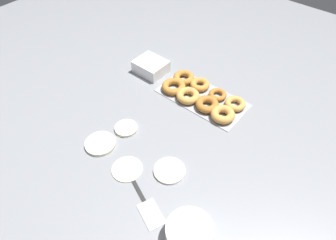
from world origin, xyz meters
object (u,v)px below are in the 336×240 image
(pancake_2, at_px, (126,128))
(spatula, at_px, (148,208))
(pancake_1, at_px, (127,169))
(batter_bowl, at_px, (189,234))
(pancake_0, at_px, (169,171))
(donut_tray, at_px, (201,95))
(container_stack, at_px, (151,67))
(pancake_3, at_px, (100,144))

(pancake_2, distance_m, spatula, 0.36)
(pancake_1, distance_m, spatula, 0.17)
(pancake_1, xyz_separation_m, batter_bowl, (-0.32, 0.06, 0.03))
(pancake_2, distance_m, batter_bowl, 0.50)
(pancake_0, height_order, pancake_1, same)
(pancake_2, bearing_deg, donut_tray, -109.66)
(donut_tray, bearing_deg, pancake_2, 70.34)
(pancake_2, bearing_deg, pancake_1, 136.27)
(pancake_2, bearing_deg, container_stack, -62.93)
(pancake_3, bearing_deg, pancake_1, 174.77)
(pancake_3, distance_m, donut_tray, 0.48)
(donut_tray, height_order, batter_bowl, batter_bowl)
(pancake_2, bearing_deg, batter_bowl, 157.42)
(batter_bowl, distance_m, spatula, 0.16)
(pancake_1, xyz_separation_m, donut_tray, (0.02, -0.48, 0.01))
(container_stack, height_order, spatula, container_stack)
(pancake_0, distance_m, container_stack, 0.59)
(pancake_1, distance_m, container_stack, 0.58)
(pancake_3, bearing_deg, donut_tray, -107.05)
(pancake_2, bearing_deg, pancake_3, 80.80)
(pancake_3, relative_size, batter_bowl, 0.84)
(pancake_1, bearing_deg, container_stack, -56.56)
(pancake_1, distance_m, pancake_2, 0.19)
(spatula, bearing_deg, donut_tray, 129.58)
(spatula, bearing_deg, pancake_0, 124.71)
(container_stack, relative_size, spatula, 0.65)
(pancake_0, relative_size, container_stack, 0.79)
(pancake_1, bearing_deg, batter_bowl, 169.91)
(batter_bowl, height_order, container_stack, batter_bowl)
(pancake_0, height_order, donut_tray, donut_tray)
(pancake_2, xyz_separation_m, donut_tray, (-0.12, -0.34, 0.01))
(spatula, bearing_deg, pancake_2, 168.04)
(pancake_1, relative_size, donut_tray, 0.28)
(donut_tray, distance_m, batter_bowl, 0.63)
(pancake_3, height_order, container_stack, container_stack)
(container_stack, bearing_deg, batter_bowl, 139.81)
(pancake_0, bearing_deg, pancake_1, 36.78)
(pancake_3, distance_m, spatula, 0.33)
(pancake_1, height_order, container_stack, container_stack)
(pancake_0, relative_size, donut_tray, 0.29)
(batter_bowl, bearing_deg, pancake_0, -36.79)
(pancake_2, relative_size, pancake_3, 0.78)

